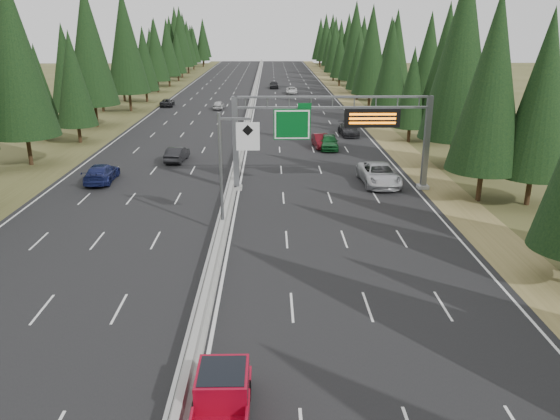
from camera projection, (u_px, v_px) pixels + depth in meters
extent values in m
cube|color=black|center=(251.00, 111.00, 88.87)|extent=(32.00, 260.00, 0.08)
cube|color=olive|center=(359.00, 111.00, 89.17)|extent=(3.60, 260.00, 0.06)
cube|color=#434520|center=(141.00, 111.00, 88.58)|extent=(3.60, 260.00, 0.06)
cube|color=gray|center=(250.00, 110.00, 88.81)|extent=(0.70, 260.00, 0.30)
cube|color=gray|center=(250.00, 107.00, 88.68)|extent=(0.30, 260.00, 0.60)
cube|color=slate|center=(236.00, 144.00, 45.00)|extent=(0.45, 0.45, 7.80)
cube|color=gray|center=(237.00, 188.00, 46.21)|extent=(0.90, 0.90, 0.30)
cube|color=slate|center=(426.00, 143.00, 45.27)|extent=(0.45, 0.45, 7.80)
cube|color=gray|center=(423.00, 187.00, 46.47)|extent=(0.90, 0.90, 0.30)
cube|color=slate|center=(333.00, 97.00, 43.91)|extent=(15.85, 0.35, 0.16)
cube|color=slate|center=(332.00, 107.00, 44.18)|extent=(15.85, 0.35, 0.16)
cube|color=#054C19|center=(292.00, 124.00, 44.31)|extent=(3.00, 0.10, 2.50)
cube|color=silver|center=(292.00, 125.00, 44.25)|extent=(2.85, 0.02, 2.35)
cube|color=#054C19|center=(305.00, 106.00, 43.85)|extent=(1.10, 0.10, 0.45)
cube|color=black|center=(372.00, 118.00, 44.21)|extent=(4.50, 0.40, 1.50)
cube|color=orange|center=(373.00, 114.00, 43.89)|extent=(3.80, 0.02, 0.18)
cube|color=orange|center=(373.00, 119.00, 44.00)|extent=(3.80, 0.02, 0.18)
cube|color=orange|center=(372.00, 123.00, 44.12)|extent=(3.80, 0.02, 0.18)
cylinder|color=slate|center=(221.00, 174.00, 35.49)|extent=(0.20, 0.20, 8.00)
cube|color=gray|center=(223.00, 230.00, 36.75)|extent=(0.50, 0.50, 0.20)
cube|color=slate|center=(235.00, 119.00, 34.35)|extent=(2.00, 0.15, 0.15)
cube|color=silver|center=(248.00, 136.00, 34.61)|extent=(1.50, 0.06, 1.80)
cylinder|color=black|center=(480.00, 185.00, 43.09)|extent=(0.40, 0.40, 2.55)
cone|color=black|center=(492.00, 82.00, 40.53)|extent=(5.74, 5.74, 13.39)
cylinder|color=black|center=(528.00, 190.00, 42.18)|extent=(0.40, 0.40, 2.34)
cone|color=black|center=(543.00, 94.00, 39.83)|extent=(5.27, 5.27, 12.29)
cylinder|color=black|center=(451.00, 153.00, 52.87)|extent=(0.40, 0.40, 3.02)
cone|color=black|center=(462.00, 52.00, 49.84)|extent=(6.79, 6.79, 15.84)
cylinder|color=black|center=(480.00, 158.00, 52.41)|extent=(0.40, 0.40, 2.34)
cone|color=black|center=(489.00, 80.00, 50.06)|extent=(5.27, 5.27, 12.30)
cylinder|color=black|center=(409.00, 135.00, 65.12)|extent=(0.40, 0.40, 1.77)
cone|color=black|center=(412.00, 87.00, 63.35)|extent=(3.99, 3.99, 9.30)
cylinder|color=black|center=(439.00, 132.00, 64.84)|extent=(0.40, 0.40, 2.55)
cone|color=black|center=(446.00, 63.00, 62.29)|extent=(5.73, 5.73, 13.36)
cylinder|color=black|center=(388.00, 116.00, 76.69)|extent=(0.40, 0.40, 2.28)
cone|color=black|center=(391.00, 64.00, 74.41)|extent=(5.12, 5.12, 11.95)
cylinder|color=black|center=(424.00, 117.00, 75.35)|extent=(0.40, 0.40, 2.43)
cone|color=black|center=(429.00, 61.00, 72.92)|extent=(5.46, 5.46, 12.73)
cylinder|color=black|center=(369.00, 102.00, 89.70)|extent=(0.40, 0.40, 2.65)
cone|color=black|center=(372.00, 50.00, 87.05)|extent=(5.96, 5.96, 13.90)
cylinder|color=black|center=(393.00, 102.00, 90.03)|extent=(0.40, 0.40, 2.54)
cone|color=black|center=(396.00, 52.00, 87.49)|extent=(5.70, 5.70, 13.31)
cylinder|color=black|center=(357.00, 94.00, 102.19)|extent=(0.40, 0.40, 1.97)
cone|color=black|center=(358.00, 60.00, 100.21)|extent=(4.44, 4.44, 10.35)
cylinder|color=black|center=(387.00, 95.00, 99.96)|extent=(0.40, 0.40, 2.38)
cone|color=black|center=(390.00, 53.00, 97.57)|extent=(5.36, 5.36, 12.50)
cylinder|color=black|center=(353.00, 87.00, 110.67)|extent=(0.40, 0.40, 2.88)
cone|color=black|center=(355.00, 41.00, 107.79)|extent=(6.47, 6.47, 15.09)
cylinder|color=black|center=(366.00, 87.00, 114.36)|extent=(0.40, 0.40, 2.17)
cone|color=black|center=(368.00, 53.00, 112.18)|extent=(4.89, 4.89, 11.40)
cylinder|color=black|center=(339.00, 82.00, 125.10)|extent=(0.40, 0.40, 1.98)
cone|color=black|center=(340.00, 54.00, 123.12)|extent=(4.45, 4.45, 10.38)
cylinder|color=black|center=(362.00, 81.00, 124.90)|extent=(0.40, 0.40, 2.47)
cone|color=black|center=(363.00, 46.00, 122.42)|extent=(5.57, 5.57, 12.99)
cylinder|color=black|center=(333.00, 77.00, 136.82)|extent=(0.40, 0.40, 2.17)
cone|color=black|center=(334.00, 48.00, 134.64)|extent=(4.89, 4.89, 11.41)
cylinder|color=black|center=(352.00, 77.00, 135.25)|extent=(0.40, 0.40, 2.05)
cone|color=black|center=(354.00, 50.00, 133.19)|extent=(4.62, 4.62, 10.78)
cylinder|color=black|center=(335.00, 72.00, 149.72)|extent=(0.40, 0.40, 2.49)
cone|color=black|center=(335.00, 42.00, 147.22)|extent=(5.60, 5.60, 13.08)
cylinder|color=black|center=(347.00, 71.00, 149.86)|extent=(0.40, 0.40, 2.63)
cone|color=black|center=(348.00, 40.00, 147.22)|extent=(5.92, 5.92, 13.82)
cylinder|color=black|center=(329.00, 69.00, 161.16)|extent=(0.40, 0.40, 2.06)
cone|color=black|center=(329.00, 46.00, 159.10)|extent=(4.63, 4.63, 10.79)
cylinder|color=black|center=(340.00, 68.00, 161.12)|extent=(0.40, 0.40, 2.42)
cone|color=black|center=(341.00, 42.00, 158.69)|extent=(5.44, 5.44, 12.70)
cylinder|color=black|center=(325.00, 65.00, 172.36)|extent=(0.40, 0.40, 2.61)
cone|color=black|center=(326.00, 38.00, 169.73)|extent=(5.88, 5.88, 13.73)
cylinder|color=black|center=(338.00, 67.00, 171.23)|extent=(0.40, 0.40, 1.86)
cone|color=black|center=(338.00, 48.00, 169.36)|extent=(4.18, 4.18, 9.74)
cylinder|color=black|center=(320.00, 63.00, 181.98)|extent=(0.40, 0.40, 2.52)
cone|color=black|center=(321.00, 39.00, 179.45)|extent=(5.67, 5.67, 13.22)
cylinder|color=black|center=(332.00, 62.00, 184.35)|extent=(0.40, 0.40, 2.73)
cone|color=black|center=(333.00, 36.00, 181.61)|extent=(6.13, 6.13, 14.31)
cylinder|color=black|center=(319.00, 62.00, 194.15)|extent=(0.40, 0.40, 2.01)
cone|color=black|center=(320.00, 43.00, 192.13)|extent=(4.53, 4.53, 10.57)
cylinder|color=black|center=(325.00, 60.00, 196.90)|extent=(0.40, 0.40, 2.78)
cone|color=black|center=(326.00, 35.00, 194.11)|extent=(6.27, 6.27, 14.62)
cylinder|color=black|center=(29.00, 150.00, 54.28)|extent=(0.40, 0.40, 2.91)
cone|color=black|center=(15.00, 56.00, 51.36)|extent=(6.55, 6.55, 15.29)
cylinder|color=black|center=(80.00, 134.00, 64.55)|extent=(0.40, 0.40, 2.06)
cone|color=black|center=(73.00, 79.00, 62.48)|extent=(4.64, 4.64, 10.83)
cylinder|color=black|center=(45.00, 133.00, 66.12)|extent=(0.40, 0.40, 1.82)
cone|color=black|center=(38.00, 85.00, 64.30)|extent=(4.09, 4.09, 9.55)
cylinder|color=black|center=(96.00, 116.00, 74.98)|extent=(0.40, 0.40, 3.01)
cone|color=black|center=(89.00, 44.00, 71.97)|extent=(6.76, 6.76, 15.78)
cylinder|color=black|center=(72.00, 118.00, 75.15)|extent=(0.40, 0.40, 2.19)
cone|color=black|center=(65.00, 67.00, 72.95)|extent=(4.94, 4.94, 11.52)
cylinder|color=black|center=(130.00, 102.00, 88.14)|extent=(0.40, 0.40, 2.99)
cone|color=black|center=(125.00, 42.00, 85.14)|extent=(6.73, 6.73, 15.71)
cylinder|color=black|center=(103.00, 106.00, 88.30)|extent=(0.40, 0.40, 1.84)
cone|color=black|center=(99.00, 69.00, 86.45)|extent=(4.14, 4.14, 9.65)
cylinder|color=black|center=(147.00, 96.00, 98.96)|extent=(0.40, 0.40, 2.12)
cone|color=black|center=(144.00, 58.00, 96.83)|extent=(4.78, 4.78, 11.15)
cylinder|color=black|center=(124.00, 96.00, 100.29)|extent=(0.40, 0.40, 2.03)
cone|color=black|center=(121.00, 60.00, 98.26)|extent=(4.56, 4.56, 10.63)
cylinder|color=black|center=(158.00, 86.00, 113.67)|extent=(0.40, 0.40, 2.38)
cone|color=black|center=(155.00, 49.00, 111.28)|extent=(5.36, 5.36, 12.50)
cylinder|color=black|center=(137.00, 88.00, 112.72)|extent=(0.40, 0.40, 2.05)
cone|color=black|center=(134.00, 56.00, 110.65)|extent=(4.62, 4.62, 10.78)
cylinder|color=black|center=(169.00, 81.00, 124.54)|extent=(0.40, 0.40, 2.38)
cone|color=black|center=(167.00, 47.00, 122.16)|extent=(5.35, 5.35, 12.48)
cylinder|color=black|center=(153.00, 82.00, 124.50)|extent=(0.40, 0.40, 2.05)
cone|color=black|center=(151.00, 53.00, 122.44)|extent=(4.62, 4.62, 10.79)
cylinder|color=black|center=(178.00, 77.00, 136.91)|extent=(0.40, 0.40, 1.93)
cone|color=black|center=(177.00, 52.00, 134.98)|extent=(4.34, 4.34, 10.12)
cylinder|color=black|center=(156.00, 77.00, 133.70)|extent=(0.40, 0.40, 2.36)
cone|color=black|center=(154.00, 46.00, 131.33)|extent=(5.31, 5.31, 12.39)
cylinder|color=black|center=(182.00, 72.00, 145.69)|extent=(0.40, 0.40, 2.88)
cone|color=black|center=(180.00, 37.00, 142.80)|extent=(6.48, 6.48, 15.12)
cylinder|color=black|center=(172.00, 72.00, 147.67)|extent=(0.40, 0.40, 2.52)
cone|color=black|center=(170.00, 42.00, 145.14)|extent=(5.67, 5.67, 13.23)
cylinder|color=black|center=(189.00, 69.00, 158.94)|extent=(0.40, 0.40, 2.36)
cone|color=black|center=(187.00, 43.00, 156.57)|extent=(5.32, 5.32, 12.41)
cylinder|color=black|center=(177.00, 68.00, 160.01)|extent=(0.40, 0.40, 2.96)
cone|color=black|center=(175.00, 35.00, 157.05)|extent=(6.65, 6.65, 15.52)
cylinder|color=black|center=(194.00, 66.00, 172.43)|extent=(0.40, 0.40, 2.16)
cone|color=black|center=(193.00, 44.00, 170.26)|extent=(4.87, 4.87, 11.36)
cylinder|color=black|center=(185.00, 66.00, 169.40)|extent=(0.40, 0.40, 2.72)
cone|color=black|center=(183.00, 37.00, 166.67)|extent=(6.12, 6.12, 14.28)
cylinder|color=black|center=(203.00, 64.00, 183.53)|extent=(0.40, 0.40, 2.11)
cone|color=black|center=(202.00, 43.00, 181.41)|extent=(4.75, 4.75, 11.08)
cylinder|color=black|center=(192.00, 64.00, 183.41)|extent=(0.40, 0.40, 2.17)
cone|color=black|center=(191.00, 42.00, 181.23)|extent=(4.88, 4.88, 11.40)
cylinder|color=black|center=(204.00, 61.00, 195.08)|extent=(0.40, 0.40, 2.52)
cone|color=black|center=(203.00, 38.00, 192.54)|extent=(5.68, 5.68, 13.25)
cylinder|color=black|center=(195.00, 62.00, 194.52)|extent=(0.40, 0.40, 1.98)
cone|color=black|center=(194.00, 44.00, 192.53)|extent=(4.46, 4.46, 10.41)
imported|color=#B8B9BD|center=(379.00, 174.00, 47.47)|extent=(3.21, 6.60, 1.81)
cylinder|color=black|center=(203.00, 391.00, 20.12)|extent=(0.29, 0.76, 0.76)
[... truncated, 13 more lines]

